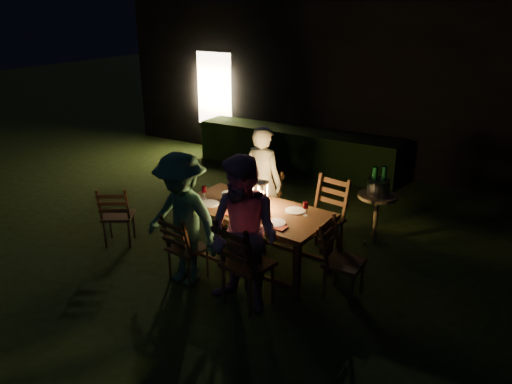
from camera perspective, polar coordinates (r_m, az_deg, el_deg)
The scene contains 29 objects.
garden_envelope at distance 11.85m, azimuth 12.33°, elevation 12.69°, with size 40.00×40.00×3.20m.
dining_table at distance 6.21m, azimuth -0.15°, elevation -2.56°, with size 1.96×1.09×0.79m.
chair_near_left at distance 6.13m, azimuth -7.87°, elevation -7.59°, with size 0.45×0.48×0.91m.
chair_near_right at distance 5.59m, azimuth -1.10°, elevation -9.78°, with size 0.57×0.60×1.09m.
chair_far_left at distance 7.19m, azimuth 0.56°, elevation -2.74°, with size 0.50×0.52×0.98m.
chair_far_right at distance 6.70m, azimuth 7.59°, elevation -4.50°, with size 0.56×0.59×1.08m.
chair_end at distance 5.84m, azimuth 9.79°, elevation -9.17°, with size 0.46×0.43×0.94m.
chair_spare at distance 7.20m, azimuth -15.41°, elevation -3.71°, with size 0.57×0.58×0.91m.
person_house_side at distance 7.04m, azimuth 0.80°, elevation 1.19°, with size 0.59×0.39×1.61m, color white.
person_opp_right at distance 5.30m, azimuth -1.43°, elevation -4.96°, with size 0.84×0.66×1.74m, color #B37B9C.
person_opp_left at distance 5.86m, azimuth -8.46°, elevation -3.17°, with size 1.05×0.60×1.62m, color #356A52.
lantern at distance 6.13m, azimuth 0.50°, elevation -0.50°, with size 0.16×0.16×0.35m.
plate_far_left at distance 6.65m, azimuth -2.88°, elevation -0.17°, with size 0.25×0.25×0.01m, color white.
plate_near_left at distance 6.34m, azimuth -5.36°, elevation -1.33°, with size 0.25×0.25×0.01m, color white.
plate_far_right at distance 6.12m, azimuth 4.48°, elevation -2.14°, with size 0.25×0.25×0.01m, color white.
plate_near_right at distance 5.77m, azimuth 2.18°, elevation -3.53°, with size 0.25×0.25×0.01m, color white.
wineglass_a at distance 6.52m, azimuth -0.84°, elevation 0.18°, with size 0.06×0.06×0.18m, color #59070F, non-canonical shape.
wineglass_b at distance 6.48m, azimuth -5.94°, elevation -0.06°, with size 0.06×0.06×0.18m, color #59070F, non-canonical shape.
wineglass_c at distance 5.77m, azimuth 0.62°, elevation -2.65°, with size 0.06×0.06×0.18m, color #59070F, non-canonical shape.
wineglass_d at distance 5.97m, azimuth 5.69°, elevation -1.92°, with size 0.06×0.06×0.18m, color #59070F, non-canonical shape.
wineglass_e at distance 5.98m, azimuth -2.62°, elevation -1.81°, with size 0.06×0.06×0.18m, color silver, non-canonical shape.
bottle_table at distance 6.27m, azimuth -2.01°, elevation -0.20°, with size 0.07×0.07×0.28m, color #0F471E.
napkin_left at distance 6.03m, azimuth -3.10°, elevation -2.48°, with size 0.18×0.14×0.01m, color red.
napkin_right at distance 5.66m, azimuth 2.58°, elevation -4.06°, with size 0.18×0.14×0.01m, color red.
phone at distance 6.33m, azimuth -6.31°, elevation -1.44°, with size 0.14×0.07×0.01m, color black.
side_table at distance 7.03m, azimuth 13.67°, elevation -0.94°, with size 0.53×0.53×0.72m.
ice_bucket at distance 6.96m, azimuth 13.81°, elevation 0.55°, with size 0.30×0.30×0.22m, color #A5A8AD.
bottle_bucket_a at distance 6.92m, azimuth 13.35°, elevation 0.91°, with size 0.07×0.07×0.32m, color #0F471E.
bottle_bucket_b at distance 6.97m, azimuth 14.33°, elevation 0.96°, with size 0.07×0.07×0.32m, color #0F471E.
Camera 1 is at (3.79, -4.96, 3.18)m, focal length 35.00 mm.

